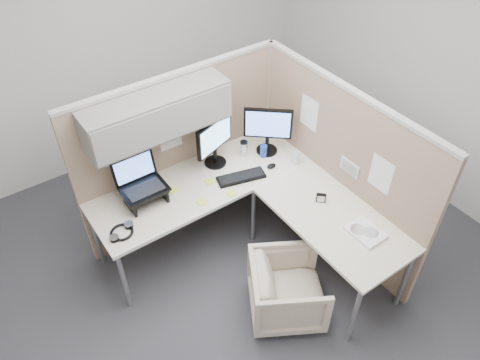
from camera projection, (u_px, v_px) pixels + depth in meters
ground at (247, 267)px, 4.32m from camera, size 4.50×4.50×0.00m
partition_back at (171, 136)px, 3.99m from camera, size 2.00×0.36×1.63m
partition_right at (335, 167)px, 4.11m from camera, size 0.07×2.03×1.63m
desk at (251, 201)px, 3.99m from camera, size 2.00×1.98×0.73m
office_chair at (288, 287)px, 3.79m from camera, size 0.78×0.79×0.61m
monitor_left at (214, 139)px, 4.11m from camera, size 0.43×0.20×0.47m
monitor_right at (268, 127)px, 4.24m from camera, size 0.36×0.31×0.47m
laptop_station at (142, 186)px, 3.84m from camera, size 0.37×0.32×0.39m
keyboard at (241, 177)px, 4.13m from camera, size 0.45×0.25×0.02m
mouse at (271, 166)px, 4.24m from camera, size 0.09×0.06×0.03m
travel_mug at (244, 148)px, 4.33m from camera, size 0.07×0.07×0.15m
soda_can_green at (296, 158)px, 4.26m from camera, size 0.07×0.07×0.12m
soda_can_silver at (264, 151)px, 4.33m from camera, size 0.07×0.07×0.12m
sticky_note_d at (210, 181)px, 4.10m from camera, size 0.08×0.08×0.01m
sticky_note_a at (202, 202)px, 3.91m from camera, size 0.09×0.09×0.01m
sticky_note_b at (232, 194)px, 3.99m from camera, size 0.08×0.08×0.01m
sticky_note_c at (173, 191)px, 4.01m from camera, size 0.09×0.09×0.01m
headphones at (122, 232)px, 3.65m from camera, size 0.24×0.24×0.03m
paper_stack at (366, 232)px, 3.64m from camera, size 0.22×0.28×0.03m
desk_clock at (321, 198)px, 3.89m from camera, size 0.08×0.08×0.08m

